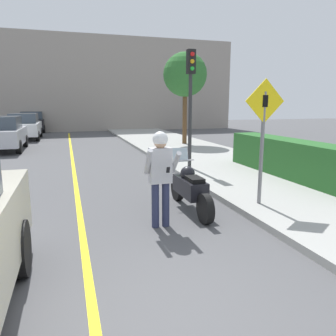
{
  "coord_description": "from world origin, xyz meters",
  "views": [
    {
      "loc": [
        -0.76,
        -2.89,
        2.27
      ],
      "look_at": [
        1.26,
        3.65,
        0.92
      ],
      "focal_mm": 35.0,
      "sensor_mm": 36.0,
      "label": 1
    }
  ],
  "objects_px": {
    "crossing_sign": "(263,130)",
    "traffic_light": "(191,87)",
    "person_biker": "(161,169)",
    "street_tree": "(185,75)",
    "parked_car_silver": "(3,133)",
    "parked_car_black": "(33,122)",
    "motorcycle": "(190,188)",
    "parked_car_white": "(25,126)"
  },
  "relations": [
    {
      "from": "motorcycle",
      "to": "traffic_light",
      "type": "bearing_deg",
      "value": 69.06
    },
    {
      "from": "motorcycle",
      "to": "person_biker",
      "type": "xyz_separation_m",
      "value": [
        -0.86,
        -0.74,
        0.61
      ]
    },
    {
      "from": "motorcycle",
      "to": "person_biker",
      "type": "distance_m",
      "value": 1.29
    },
    {
      "from": "street_tree",
      "to": "person_biker",
      "type": "bearing_deg",
      "value": -112.13
    },
    {
      "from": "person_biker",
      "to": "parked_car_silver",
      "type": "relative_size",
      "value": 0.43
    },
    {
      "from": "crossing_sign",
      "to": "traffic_light",
      "type": "xyz_separation_m",
      "value": [
        0.01,
        4.28,
        1.08
      ]
    },
    {
      "from": "crossing_sign",
      "to": "street_tree",
      "type": "xyz_separation_m",
      "value": [
        2.22,
        10.85,
        2.04
      ]
    },
    {
      "from": "street_tree",
      "to": "parked_car_black",
      "type": "bearing_deg",
      "value": 125.52
    },
    {
      "from": "motorcycle",
      "to": "parked_car_white",
      "type": "relative_size",
      "value": 0.54
    },
    {
      "from": "parked_car_silver",
      "to": "parked_car_white",
      "type": "distance_m",
      "value": 5.32
    },
    {
      "from": "person_biker",
      "to": "parked_car_silver",
      "type": "height_order",
      "value": "person_biker"
    },
    {
      "from": "parked_car_silver",
      "to": "parked_car_black",
      "type": "distance_m",
      "value": 11.36
    },
    {
      "from": "parked_car_white",
      "to": "parked_car_black",
      "type": "relative_size",
      "value": 1.0
    },
    {
      "from": "traffic_light",
      "to": "parked_car_silver",
      "type": "bearing_deg",
      "value": 132.98
    },
    {
      "from": "person_biker",
      "to": "crossing_sign",
      "type": "distance_m",
      "value": 2.44
    },
    {
      "from": "street_tree",
      "to": "parked_car_silver",
      "type": "distance_m",
      "value": 9.63
    },
    {
      "from": "crossing_sign",
      "to": "parked_car_black",
      "type": "distance_m",
      "value": 23.98
    },
    {
      "from": "person_biker",
      "to": "parked_car_black",
      "type": "relative_size",
      "value": 0.43
    },
    {
      "from": "crossing_sign",
      "to": "parked_car_white",
      "type": "xyz_separation_m",
      "value": [
        -6.49,
        17.02,
        -0.87
      ]
    },
    {
      "from": "traffic_light",
      "to": "crossing_sign",
      "type": "bearing_deg",
      "value": -90.2
    },
    {
      "from": "crossing_sign",
      "to": "parked_car_silver",
      "type": "relative_size",
      "value": 0.63
    },
    {
      "from": "motorcycle",
      "to": "parked_car_silver",
      "type": "xyz_separation_m",
      "value": [
        -5.44,
        11.34,
        0.36
      ]
    },
    {
      "from": "parked_car_white",
      "to": "parked_car_silver",
      "type": "bearing_deg",
      "value": -94.57
    },
    {
      "from": "traffic_light",
      "to": "motorcycle",
      "type": "bearing_deg",
      "value": -110.94
    },
    {
      "from": "person_biker",
      "to": "parked_car_black",
      "type": "height_order",
      "value": "person_biker"
    },
    {
      "from": "person_biker",
      "to": "parked_car_white",
      "type": "height_order",
      "value": "person_biker"
    },
    {
      "from": "street_tree",
      "to": "motorcycle",
      "type": "bearing_deg",
      "value": -109.46
    },
    {
      "from": "parked_car_black",
      "to": "person_biker",
      "type": "bearing_deg",
      "value": -79.93
    },
    {
      "from": "motorcycle",
      "to": "person_biker",
      "type": "bearing_deg",
      "value": -139.4
    },
    {
      "from": "crossing_sign",
      "to": "parked_car_black",
      "type": "bearing_deg",
      "value": 105.73
    },
    {
      "from": "crossing_sign",
      "to": "street_tree",
      "type": "bearing_deg",
      "value": 78.43
    },
    {
      "from": "crossing_sign",
      "to": "parked_car_silver",
      "type": "xyz_separation_m",
      "value": [
        -6.92,
        11.72,
        -0.87
      ]
    },
    {
      "from": "crossing_sign",
      "to": "parked_car_white",
      "type": "height_order",
      "value": "crossing_sign"
    },
    {
      "from": "traffic_light",
      "to": "street_tree",
      "type": "relative_size",
      "value": 0.8
    },
    {
      "from": "parked_car_black",
      "to": "crossing_sign",
      "type": "bearing_deg",
      "value": -74.27
    },
    {
      "from": "street_tree",
      "to": "parked_car_white",
      "type": "bearing_deg",
      "value": 144.73
    },
    {
      "from": "crossing_sign",
      "to": "traffic_light",
      "type": "relative_size",
      "value": 0.69
    },
    {
      "from": "traffic_light",
      "to": "parked_car_black",
      "type": "distance_m",
      "value": 19.98
    },
    {
      "from": "person_biker",
      "to": "parked_car_black",
      "type": "distance_m",
      "value": 23.8
    },
    {
      "from": "traffic_light",
      "to": "street_tree",
      "type": "height_order",
      "value": "street_tree"
    },
    {
      "from": "traffic_light",
      "to": "street_tree",
      "type": "distance_m",
      "value": 7.0
    },
    {
      "from": "person_biker",
      "to": "crossing_sign",
      "type": "relative_size",
      "value": 0.68
    }
  ]
}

